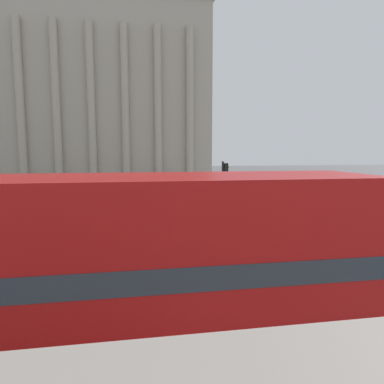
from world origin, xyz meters
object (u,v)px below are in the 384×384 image
traffic_light_mid (224,186)px  pedestrian_yellow (118,205)px  double_decker_bus (111,266)px  pedestrian_grey (138,192)px  plaza_building_left (97,98)px  pedestrian_white (140,211)px  car_silver (258,208)px  traffic_light_near (278,208)px  car_maroon (259,195)px  pedestrian_black (251,187)px

traffic_light_mid → pedestrian_yellow: (-5.99, 4.27, -1.57)m
pedestrian_yellow → double_decker_bus: bearing=-26.8°
pedestrian_grey → pedestrian_yellow: size_ratio=0.99×
plaza_building_left → double_decker_bus: bearing=-84.2°
double_decker_bus → pedestrian_white: size_ratio=6.73×
car_silver → pedestrian_white: size_ratio=2.61×
traffic_light_near → pedestrian_grey: 18.52m
plaza_building_left → traffic_light_mid: (9.66, -30.81, -9.08)m
traffic_light_near → car_maroon: 17.32m
car_maroon → traffic_light_near: bearing=33.3°
car_silver → pedestrian_black: (3.36, 11.00, 0.25)m
pedestrian_black → pedestrian_grey: (-11.32, -3.25, 0.06)m
pedestrian_white → pedestrian_grey: pedestrian_grey is taller
traffic_light_mid → pedestrian_grey: (-4.56, 11.42, -1.58)m
car_maroon → pedestrian_yellow: size_ratio=2.40×
plaza_building_left → car_silver: bearing=-64.3°
pedestrian_black → pedestrian_yellow: size_ratio=0.94×
traffic_light_near → pedestrian_yellow: traffic_light_near is taller
traffic_light_mid → pedestrian_yellow: 7.52m
traffic_light_mid → pedestrian_grey: bearing=111.8°
car_silver → pedestrian_black: size_ratio=2.54×
pedestrian_white → pedestrian_yellow: bearing=77.7°
traffic_light_near → traffic_light_mid: 6.39m
car_silver → traffic_light_near: bearing=-57.3°
traffic_light_near → car_silver: size_ratio=0.88×
car_maroon → car_silver: 6.76m
pedestrian_yellow → car_silver: bearing=57.3°
traffic_light_near → pedestrian_white: bearing=119.4°
traffic_light_mid → pedestrian_white: bearing=152.4°
traffic_light_near → pedestrian_white: (-4.94, 8.77, -1.49)m
traffic_light_near → car_maroon: traffic_light_near is taller
traffic_light_mid → pedestrian_yellow: size_ratio=2.26×
car_silver → pedestrian_yellow: bearing=-134.3°
traffic_light_mid → pedestrian_black: size_ratio=2.40×
car_maroon → pedestrian_grey: 10.49m
plaza_building_left → pedestrian_white: size_ratio=18.57×
traffic_light_mid → traffic_light_near: bearing=-86.6°
pedestrian_black → pedestrian_yellow: (-12.74, -10.40, 0.06)m
pedestrian_grey → traffic_light_near: bearing=27.0°
traffic_light_mid → car_maroon: (5.83, 9.97, -1.88)m
plaza_building_left → pedestrian_black: plaza_building_left is taller
double_decker_bus → pedestrian_white: bearing=91.4°
double_decker_bus → traffic_light_near: 7.69m
car_maroon → pedestrian_white: bearing=-2.2°
car_silver → pedestrian_yellow: pedestrian_yellow is taller
double_decker_bus → traffic_light_near: bearing=46.2°
traffic_light_near → car_silver: bearing=73.3°
pedestrian_yellow → pedestrian_black: bearing=100.2°
double_decker_bus → pedestrian_yellow: 15.79m
plaza_building_left → pedestrian_yellow: bearing=-82.1°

